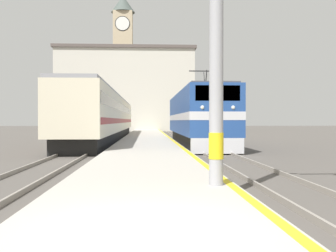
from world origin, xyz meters
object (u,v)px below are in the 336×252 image
at_px(locomotive_train, 197,118).
at_px(catenary_mast, 219,34).
at_px(clock_tower, 123,59).
at_px(passenger_train, 108,117).

relative_size(locomotive_train, catenary_mast, 2.47).
bearing_deg(locomotive_train, clock_tower, 99.08).
bearing_deg(passenger_train, catenary_mast, -79.35).
distance_m(catenary_mast, clock_tower, 74.88).
relative_size(catenary_mast, clock_tower, 0.25).
xyz_separation_m(locomotive_train, clock_tower, (-8.63, 54.03, 12.79)).
xyz_separation_m(passenger_train, catenary_mast, (5.34, -28.40, 1.60)).
bearing_deg(clock_tower, catenary_mast, -84.86).
bearing_deg(catenary_mast, passenger_train, 100.65).
height_order(locomotive_train, clock_tower, clock_tower).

